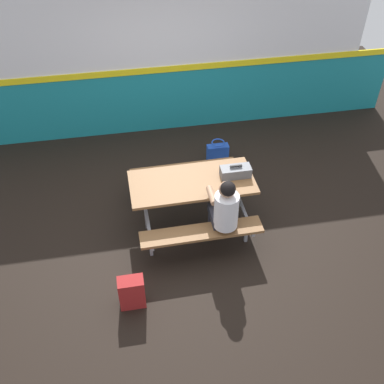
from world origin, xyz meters
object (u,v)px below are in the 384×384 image
at_px(student_nearer, 224,209).
at_px(toolbox_grey, 236,172).
at_px(tote_bag_bright, 218,154).
at_px(backpack_dark, 132,292).
at_px(picnic_table_main, 192,191).

distance_m(student_nearer, toolbox_grey, 0.63).
bearing_deg(toolbox_grey, tote_bag_bright, 87.68).
relative_size(toolbox_grey, backpack_dark, 0.91).
height_order(picnic_table_main, tote_bag_bright, picnic_table_main).
xyz_separation_m(student_nearer, backpack_dark, (-1.24, -0.67, -0.49)).
bearing_deg(student_nearer, toolbox_grey, 63.85).
xyz_separation_m(picnic_table_main, student_nearer, (0.31, -0.55, 0.14)).
bearing_deg(tote_bag_bright, picnic_table_main, -117.44).
bearing_deg(picnic_table_main, tote_bag_bright, 62.56).
xyz_separation_m(student_nearer, toolbox_grey, (0.28, 0.56, 0.10)).
relative_size(backpack_dark, tote_bag_bright, 1.02).
xyz_separation_m(picnic_table_main, tote_bag_bright, (0.63, 1.22, -0.38)).
height_order(picnic_table_main, backpack_dark, picnic_table_main).
height_order(toolbox_grey, backpack_dark, toolbox_grey).
bearing_deg(toolbox_grey, student_nearer, -116.15).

